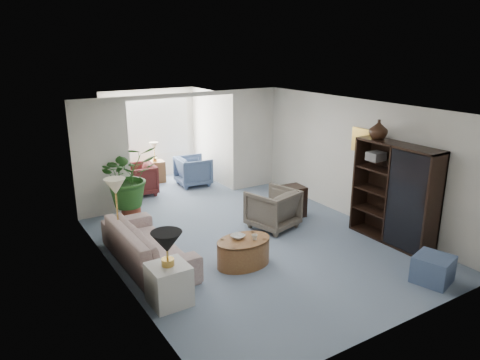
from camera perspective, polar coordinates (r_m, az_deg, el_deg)
floor at (r=8.34m, az=2.21°, el=-8.27°), size 6.00×6.00×0.00m
sunroom_floor at (r=11.73m, az=-9.10°, el=-0.93°), size 2.60×2.60×0.00m
back_pier_left at (r=9.80m, az=-17.12°, el=2.59°), size 1.20×0.12×2.50m
back_pier_right at (r=11.34m, az=1.73°, el=5.20°), size 1.20×0.12×2.50m
back_header at (r=10.23m, az=-7.26°, el=10.61°), size 2.60×0.12×0.10m
window_pane at (r=12.37m, az=-11.39°, el=6.57°), size 2.20×0.02×1.50m
window_blinds at (r=12.34m, az=-11.34°, el=6.55°), size 2.20×0.02×1.50m
framed_picture at (r=9.29m, az=15.40°, el=4.82°), size 0.04×0.50×0.40m
sofa at (r=7.76m, az=-11.62°, el=-7.93°), size 0.92×2.30×0.67m
end_table at (r=6.59m, az=-8.98°, el=-12.90°), size 0.54×0.54×0.59m
table_lamp at (r=6.29m, az=-9.25°, el=-7.78°), size 0.44×0.44×0.30m
floor_lamp at (r=7.82m, az=-15.51°, el=-0.81°), size 0.36×0.36×0.28m
coffee_table at (r=7.58m, az=0.45°, el=-9.09°), size 1.21×1.21×0.45m
coffee_bowl at (r=7.52m, az=-0.28°, el=-7.17°), size 0.29×0.29×0.06m
coffee_cup at (r=7.46m, az=1.85°, el=-7.24°), size 0.12×0.12×0.09m
wingback_chair at (r=9.00m, az=4.16°, el=-3.64°), size 1.04×1.06×0.79m
side_table_dark at (r=9.65m, az=6.47°, el=-2.71°), size 0.58×0.48×0.66m
entertainment_cabinet at (r=8.66m, az=18.95°, el=-1.65°), size 0.45×1.67×1.85m
cabinet_urn at (r=8.71m, az=17.11°, el=6.14°), size 0.34×0.34×0.36m
ottoman at (r=7.68m, az=23.22°, el=-10.31°), size 0.65×0.65×0.42m
plant_pot at (r=9.68m, az=-13.58°, el=-4.07°), size 0.40×0.40×0.32m
house_plant at (r=9.43m, az=-13.91°, el=0.50°), size 1.16×1.01×1.29m
sunroom_chair_blue at (r=11.76m, az=-5.93°, el=1.15°), size 0.89×0.87×0.75m
sunroom_chair_maroon at (r=11.21m, az=-12.82°, el=0.05°), size 0.90×0.88×0.76m
sunroom_table at (r=12.16m, az=-10.66°, el=1.04°), size 0.50×0.40×0.57m
shelf_clutter at (r=8.52m, az=19.33°, el=-0.84°), size 0.30×1.29×1.06m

